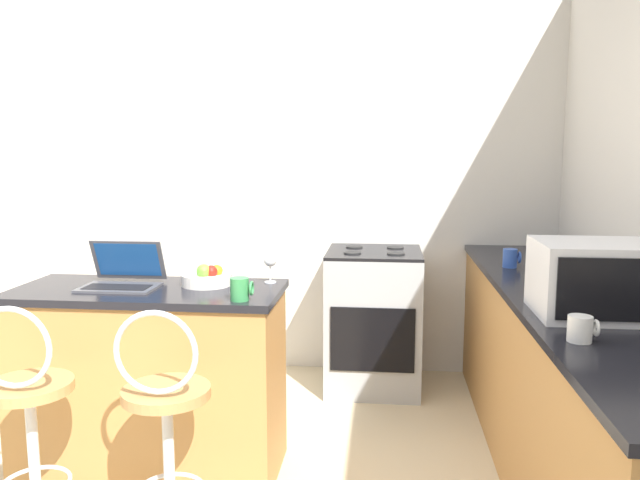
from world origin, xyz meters
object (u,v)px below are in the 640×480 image
bar_stool_near (29,430)px  mug_white (581,329)px  stove_range (374,319)px  microwave (598,279)px  mug_blue (511,258)px  fruit_bowl (207,278)px  wine_glass_short (270,262)px  mug_green (240,289)px  bar_stool_far (166,437)px  laptop (123,275)px

bar_stool_near → mug_white: bearing=-2.1°
stove_range → mug_white: bearing=-68.5°
microwave → mug_blue: bearing=97.8°
fruit_bowl → wine_glass_short: (0.29, 0.09, 0.07)m
mug_green → stove_range: bearing=68.5°
stove_range → mug_blue: size_ratio=8.87×
stove_range → mug_blue: (0.76, -0.49, 0.51)m
mug_white → bar_stool_near: bearing=177.9°
mug_blue → mug_white: (-0.03, -1.36, -0.01)m
mug_blue → wine_glass_short: wine_glass_short is taller
mug_white → wine_glass_short: size_ratio=0.69×
microwave → fruit_bowl: (-1.67, 0.38, -0.11)m
mug_blue → fruit_bowl: fruit_bowl is taller
bar_stool_far → stove_range: bar_stool_far is taller
laptop → fruit_bowl: 0.40m
bar_stool_far → laptop: (-0.41, 0.60, 0.51)m
bar_stool_far → mug_green: bearing=60.7°
mug_blue → mug_white: bearing=-91.2°
bar_stool_near → stove_range: (1.32, 1.77, 0.00)m
mug_green → wine_glass_short: (0.06, 0.37, 0.05)m
mug_green → microwave: bearing=-3.8°
bar_stool_far → mug_white: mug_white is taller
laptop → microwave: microwave is taller
bar_stool_near → fruit_bowl: 0.98m
mug_white → fruit_bowl: (-1.51, 0.73, -0.01)m
fruit_bowl → bar_stool_near: bearing=-129.5°
stove_range → microwave: bearing=-59.1°
bar_stool_near → fruit_bowl: bearing=50.5°
bar_stool_near → stove_range: 2.21m
laptop → fruit_bowl: laptop is taller
mug_white → stove_range: bearing=111.5°
bar_stool_near → mug_blue: size_ratio=9.46×
bar_stool_far → stove_range: size_ratio=1.07×
bar_stool_near → stove_range: bearing=53.3°
stove_range → fruit_bowl: fruit_bowl is taller
stove_range → fruit_bowl: 1.45m
laptop → mug_blue: 2.05m
laptop → microwave: bearing=-8.6°
mug_green → mug_white: 1.36m
bar_stool_near → mug_green: bearing=26.1°
wine_glass_short → stove_range: bearing=64.5°
wine_glass_short → mug_blue: bearing=23.1°
bar_stool_far → stove_range: bearing=66.8°
microwave → wine_glass_short: 1.46m
mug_green → mug_white: (1.28, -0.45, -0.01)m
laptop → stove_range: 1.74m
laptop → wine_glass_short: 0.70m
bar_stool_near → microwave: microwave is taller
bar_stool_far → mug_white: 1.57m
bar_stool_near → bar_stool_far: same height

